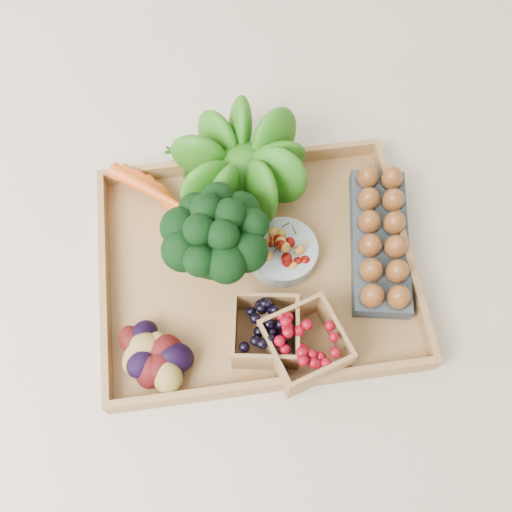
{
  "coord_description": "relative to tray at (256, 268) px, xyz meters",
  "views": [
    {
      "loc": [
        -0.06,
        -0.42,
        0.96
      ],
      "look_at": [
        0.0,
        0.0,
        0.06
      ],
      "focal_mm": 40.0,
      "sensor_mm": 36.0,
      "label": 1
    }
  ],
  "objects": [
    {
      "name": "egg_carton",
      "position": [
        0.23,
        0.01,
        0.02
      ],
      "size": [
        0.15,
        0.3,
        0.03
      ],
      "primitive_type": "cube",
      "rotation": [
        0.0,
        0.0,
        -0.19
      ],
      "color": "#363E44",
      "rests_on": "tray"
    },
    {
      "name": "lettuce",
      "position": [
        -0.0,
        0.18,
        0.09
      ],
      "size": [
        0.16,
        0.16,
        0.16
      ],
      "primitive_type": "sphere",
      "color": "#1D4D0C",
      "rests_on": "tray"
    },
    {
      "name": "carrots",
      "position": [
        -0.14,
        0.13,
        0.03
      ],
      "size": [
        0.21,
        0.15,
        0.05
      ],
      "primitive_type": null,
      "color": "#E05115",
      "rests_on": "tray"
    },
    {
      "name": "potatoes",
      "position": [
        -0.19,
        -0.15,
        0.05
      ],
      "size": [
        0.14,
        0.14,
        0.08
      ],
      "primitive_type": null,
      "color": "#390909",
      "rests_on": "tray"
    },
    {
      "name": "punnet_blackberry",
      "position": [
        -0.0,
        -0.14,
        0.04
      ],
      "size": [
        0.12,
        0.12,
        0.07
      ],
      "primitive_type": "cube",
      "rotation": [
        0.0,
        0.0,
        -0.16
      ],
      "color": "black",
      "rests_on": "tray"
    },
    {
      "name": "ground",
      "position": [
        0.0,
        0.0,
        -0.01
      ],
      "size": [
        4.0,
        4.0,
        0.0
      ],
      "primitive_type": "plane",
      "color": "beige",
      "rests_on": "ground"
    },
    {
      "name": "broccoli",
      "position": [
        -0.06,
        0.01,
        0.08
      ],
      "size": [
        0.18,
        0.18,
        0.14
      ],
      "primitive_type": null,
      "color": "black",
      "rests_on": "tray"
    },
    {
      "name": "punnet_raspberry",
      "position": [
        0.06,
        -0.17,
        0.05
      ],
      "size": [
        0.15,
        0.15,
        0.08
      ],
      "primitive_type": "cube",
      "rotation": [
        0.0,
        0.0,
        0.3
      ],
      "color": "maroon",
      "rests_on": "tray"
    },
    {
      "name": "tray",
      "position": [
        0.0,
        0.0,
        0.0
      ],
      "size": [
        0.55,
        0.45,
        0.01
      ],
      "primitive_type": "cube",
      "color": "#A17543",
      "rests_on": "ground"
    },
    {
      "name": "cherry_bowl",
      "position": [
        0.05,
        0.01,
        0.02
      ],
      "size": [
        0.13,
        0.13,
        0.03
      ],
      "primitive_type": "cylinder",
      "color": "#8C9EA5",
      "rests_on": "tray"
    }
  ]
}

